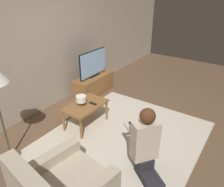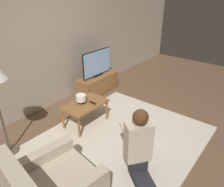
# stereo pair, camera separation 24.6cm
# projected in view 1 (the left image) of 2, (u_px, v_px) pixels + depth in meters

# --- Properties ---
(ground_plane) EXTENTS (10.00, 10.00, 0.00)m
(ground_plane) POSITION_uv_depth(u_px,v_px,m) (122.00, 140.00, 3.66)
(ground_plane) COLOR brown
(wall_back) EXTENTS (10.00, 0.06, 2.60)m
(wall_back) POSITION_uv_depth(u_px,v_px,m) (36.00, 47.00, 4.06)
(wall_back) COLOR tan
(wall_back) RESTS_ON ground_plane
(rug) EXTENTS (2.78, 2.34, 0.02)m
(rug) POSITION_uv_depth(u_px,v_px,m) (122.00, 140.00, 3.66)
(rug) COLOR beige
(rug) RESTS_ON ground_plane
(tv_stand) EXTENTS (1.06, 0.39, 0.43)m
(tv_stand) POSITION_uv_depth(u_px,v_px,m) (94.00, 85.00, 5.16)
(tv_stand) COLOR brown
(tv_stand) RESTS_ON ground_plane
(tv) EXTENTS (0.87, 0.08, 0.60)m
(tv) POSITION_uv_depth(u_px,v_px,m) (93.00, 64.00, 4.92)
(tv) COLOR black
(tv) RESTS_ON tv_stand
(coffee_table) EXTENTS (0.80, 0.49, 0.44)m
(coffee_table) POSITION_uv_depth(u_px,v_px,m) (85.00, 107.00, 3.88)
(coffee_table) COLOR brown
(coffee_table) RESTS_ON ground_plane
(person_kneeling) EXTENTS (0.68, 0.80, 1.00)m
(person_kneeling) POSITION_uv_depth(u_px,v_px,m) (145.00, 143.00, 2.82)
(person_kneeling) COLOR #232328
(person_kneeling) RESTS_ON rug
(table_lamp) EXTENTS (0.18, 0.18, 0.17)m
(table_lamp) POSITION_uv_depth(u_px,v_px,m) (81.00, 99.00, 3.81)
(table_lamp) COLOR #4C3823
(table_lamp) RESTS_ON coffee_table
(remote) EXTENTS (0.04, 0.15, 0.02)m
(remote) POSITION_uv_depth(u_px,v_px,m) (93.00, 103.00, 3.87)
(remote) COLOR black
(remote) RESTS_ON coffee_table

